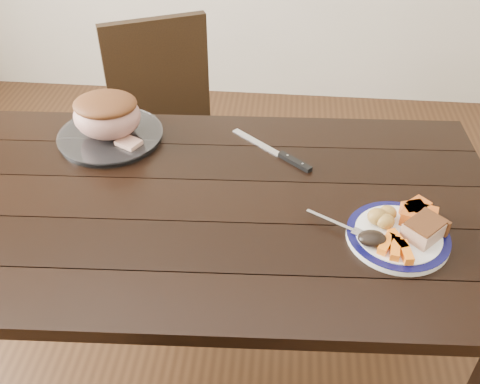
# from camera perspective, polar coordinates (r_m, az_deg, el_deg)

# --- Properties ---
(ground) EXTENTS (4.00, 4.00, 0.00)m
(ground) POSITION_cam_1_polar(r_m,az_deg,el_deg) (2.04, -2.29, -17.23)
(ground) COLOR #472B16
(ground) RESTS_ON ground
(dining_table) EXTENTS (1.64, 0.98, 0.75)m
(dining_table) POSITION_cam_1_polar(r_m,az_deg,el_deg) (1.54, -2.90, -3.50)
(dining_table) COLOR black
(dining_table) RESTS_ON ground
(chair_far) EXTENTS (0.56, 0.57, 0.93)m
(chair_far) POSITION_cam_1_polar(r_m,az_deg,el_deg) (2.24, -7.72, 7.11)
(chair_far) COLOR black
(chair_far) RESTS_ON ground
(dinner_plate) EXTENTS (0.26, 0.26, 0.02)m
(dinner_plate) POSITION_cam_1_polar(r_m,az_deg,el_deg) (1.41, 16.46, -4.60)
(dinner_plate) COLOR white
(dinner_plate) RESTS_ON dining_table
(plate_rim) EXTENTS (0.26, 0.26, 0.02)m
(plate_rim) POSITION_cam_1_polar(r_m,az_deg,el_deg) (1.41, 16.52, -4.34)
(plate_rim) COLOR #0C0B3B
(plate_rim) RESTS_ON dinner_plate
(serving_platter) EXTENTS (0.32, 0.32, 0.02)m
(serving_platter) POSITION_cam_1_polar(r_m,az_deg,el_deg) (1.76, -13.60, 5.74)
(serving_platter) COLOR white
(serving_platter) RESTS_ON dining_table
(pork_slice) EXTENTS (0.12, 0.12, 0.04)m
(pork_slice) POSITION_cam_1_polar(r_m,az_deg,el_deg) (1.40, 19.02, -3.85)
(pork_slice) COLOR tan
(pork_slice) RESTS_ON dinner_plate
(roasted_potatoes) EXTENTS (0.08, 0.08, 0.04)m
(roasted_potatoes) POSITION_cam_1_polar(r_m,az_deg,el_deg) (1.41, 14.99, -2.59)
(roasted_potatoes) COLOR gold
(roasted_potatoes) RESTS_ON dinner_plate
(carrot_batons) EXTENTS (0.08, 0.11, 0.02)m
(carrot_batons) POSITION_cam_1_polar(r_m,az_deg,el_deg) (1.35, 16.30, -5.58)
(carrot_batons) COLOR orange
(carrot_batons) RESTS_ON dinner_plate
(pumpkin_wedges) EXTENTS (0.10, 0.10, 0.04)m
(pumpkin_wedges) POSITION_cam_1_polar(r_m,az_deg,el_deg) (1.45, 18.37, -2.14)
(pumpkin_wedges) COLOR orange
(pumpkin_wedges) RESTS_ON dinner_plate
(dark_mushroom) EXTENTS (0.07, 0.05, 0.03)m
(dark_mushroom) POSITION_cam_1_polar(r_m,az_deg,el_deg) (1.35, 13.92, -4.84)
(dark_mushroom) COLOR black
(dark_mushroom) RESTS_ON dinner_plate
(fork) EXTENTS (0.16, 0.10, 0.00)m
(fork) POSITION_cam_1_polar(r_m,az_deg,el_deg) (1.39, 10.83, -3.58)
(fork) COLOR silver
(fork) RESTS_ON dinner_plate
(roast_joint) EXTENTS (0.21, 0.18, 0.14)m
(roast_joint) POSITION_cam_1_polar(r_m,az_deg,el_deg) (1.72, -13.98, 7.86)
(roast_joint) COLOR tan
(roast_joint) RESTS_ON serving_platter
(cut_slice) EXTENTS (0.09, 0.08, 0.02)m
(cut_slice) POSITION_cam_1_polar(r_m,az_deg,el_deg) (1.69, -11.77, 5.12)
(cut_slice) COLOR tan
(cut_slice) RESTS_ON serving_platter
(carving_knife) EXTENTS (0.26, 0.22, 0.01)m
(carving_knife) POSITION_cam_1_polar(r_m,az_deg,el_deg) (1.63, 4.82, 3.78)
(carving_knife) COLOR silver
(carving_knife) RESTS_ON dining_table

